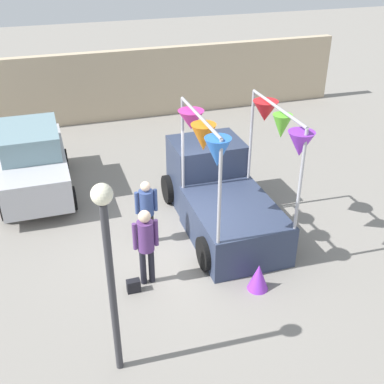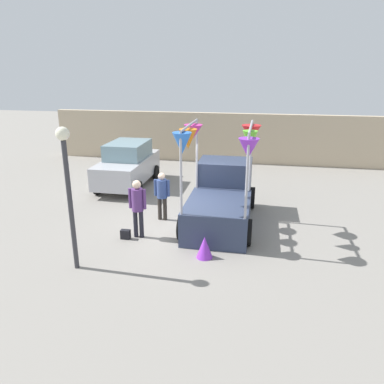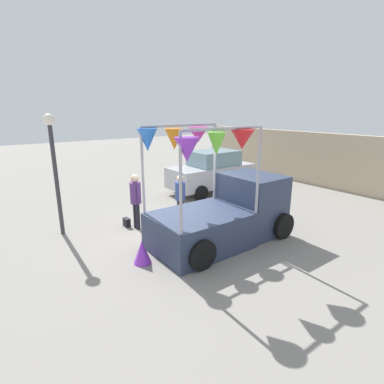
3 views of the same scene
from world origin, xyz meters
name	(u,v)px [view 3 (image 3 of 3)]	position (x,y,z in m)	size (l,w,h in m)	color
ground_plane	(180,233)	(0.00, 0.00, 0.00)	(60.00, 60.00, 0.00)	gray
vendor_truck	(227,209)	(1.12, 0.90, 0.92)	(2.53, 4.14, 3.31)	#2D3851
parked_car	(212,171)	(-3.20, 3.94, 0.94)	(1.88, 4.00, 1.88)	#B7B7BC
person_customer	(136,196)	(-1.15, -0.88, 1.08)	(0.53, 0.34, 1.77)	black
person_vendor	(180,194)	(-0.81, 0.57, 0.97)	(0.53, 0.34, 1.62)	#2D2823
handbag	(127,222)	(-1.50, -1.08, 0.14)	(0.28, 0.16, 0.28)	black
street_lamp	(54,157)	(-2.13, -2.91, 2.36)	(0.32, 0.32, 3.58)	#333338
brick_boundary_wall	(339,162)	(0.00, 8.99, 1.30)	(18.00, 0.36, 2.60)	tan
folded_kite_bundle_violet	(142,252)	(0.98, -1.79, 0.30)	(0.44, 0.44, 0.60)	purple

